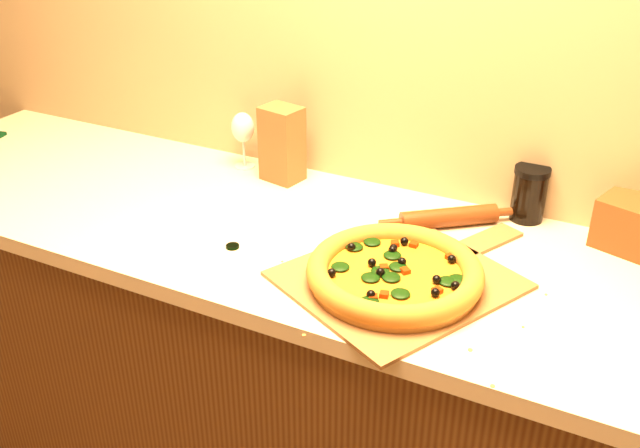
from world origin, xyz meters
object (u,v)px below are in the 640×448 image
at_px(pizza, 395,273).
at_px(wine_glass, 243,129).
at_px(pizza_peel, 404,277).
at_px(rolling_pin, 449,217).
at_px(dark_jar, 529,193).

distance_m(pizza, wine_glass, 0.72).
xyz_separation_m(pizza_peel, rolling_pin, (0.01, 0.27, 0.02)).
bearing_deg(rolling_pin, wine_glass, 172.81).
height_order(pizza, dark_jar, dark_jar).
bearing_deg(pizza_peel, dark_jar, 92.88).
relative_size(wine_glass, dark_jar, 1.18).
height_order(pizza_peel, rolling_pin, rolling_pin).
distance_m(pizza, dark_jar, 0.46).
bearing_deg(rolling_pin, pizza_peel, -92.38).
bearing_deg(wine_glass, pizza, -32.26).
relative_size(rolling_pin, dark_jar, 2.08).
relative_size(pizza, dark_jar, 2.68).
xyz_separation_m(pizza, wine_glass, (-0.60, 0.38, 0.08)).
bearing_deg(wine_glass, dark_jar, 3.14).
height_order(wine_glass, dark_jar, wine_glass).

